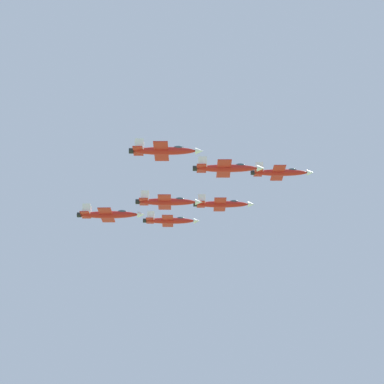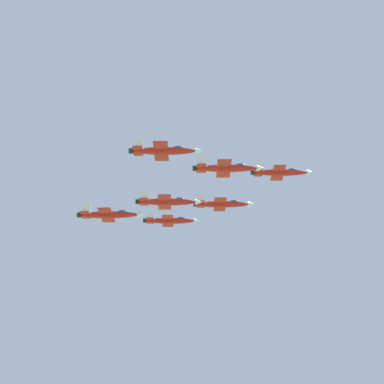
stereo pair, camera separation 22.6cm
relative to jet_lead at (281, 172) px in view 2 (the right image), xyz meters
name	(u,v)px [view 2 (the right image)]	position (x,y,z in m)	size (l,w,h in m)	color
jet_lead	(281,172)	(0.00, 0.00, 0.00)	(14.40, 9.43, 3.15)	red
jet_left_wingman	(223,204)	(16.58, -5.74, -3.65)	(14.72, 9.64, 3.22)	red
jet_right_wingman	(227,168)	(8.33, 15.44, -4.00)	(15.23, 9.98, 3.33)	red
jet_left_outer	(170,220)	(33.16, -11.47, -3.92)	(14.39, 9.48, 3.17)	red
jet_right_outer	(164,151)	(16.66, 30.88, -5.21)	(14.61, 9.59, 3.20)	red
jet_slot_rear	(168,202)	(24.91, 9.70, -7.48)	(14.90, 9.81, 3.28)	red
jet_trailing	(109,214)	(37.36, 14.55, -10.68)	(15.15, 9.90, 3.30)	red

